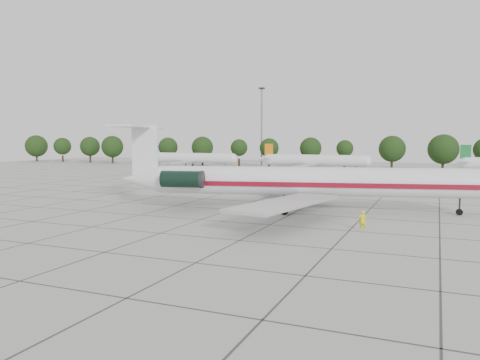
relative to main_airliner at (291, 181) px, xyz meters
The scene contains 8 objects.
ground 8.38m from the main_airliner, 166.83° to the right, with size 260.00×260.00×0.00m, color #A4A49D.
apron_joints 15.61m from the main_airliner, 118.81° to the left, with size 170.00×170.00×0.02m, color #383838.
main_airliner is the anchor object (origin of this frame).
ground_crew 13.48m from the main_airliner, 42.07° to the right, with size 0.71×0.46×1.94m, color yellow.
bg_airliner_b 89.78m from the main_airliner, 126.58° to the left, with size 28.24×27.20×7.40m.
bg_airliner_c 72.59m from the main_airliner, 101.71° to the left, with size 28.24×27.20×7.40m.
tree_line 85.46m from the main_airliner, 102.85° to the left, with size 249.86×8.44×10.22m.
floodlight_mast 98.26m from the main_airliner, 112.45° to the left, with size 1.60×1.60×25.45m.
Camera 1 is at (23.59, -52.70, 8.79)m, focal length 35.00 mm.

